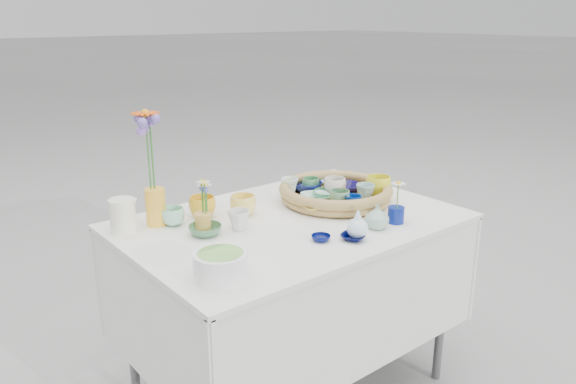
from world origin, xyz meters
TOP-DOWN VIEW (x-y plane):
  - wicker_tray at (0.28, 0.05)m, footprint 0.47×0.47m
  - tray_ceramic_0 at (0.25, 0.19)m, footprint 0.14×0.14m
  - tray_ceramic_1 at (0.38, 0.09)m, footprint 0.17×0.17m
  - tray_ceramic_2 at (0.44, -0.04)m, footprint 0.13×0.13m
  - tray_ceramic_3 at (0.24, 0.07)m, footprint 0.12×0.12m
  - tray_ceramic_4 at (0.21, -0.04)m, footprint 0.10×0.10m
  - tray_ceramic_5 at (0.18, 0.07)m, footprint 0.16×0.16m
  - tray_ceramic_6 at (0.16, 0.21)m, footprint 0.10×0.10m
  - tray_ceramic_7 at (0.30, 0.08)m, footprint 0.12×0.12m
  - tray_ceramic_8 at (0.38, 0.18)m, footprint 0.11×0.11m
  - tray_ceramic_9 at (0.22, -0.11)m, footprint 0.07×0.07m
  - tray_ceramic_10 at (0.10, -0.01)m, footprint 0.12×0.12m
  - tray_ceramic_11 at (0.34, -0.06)m, footprint 0.08×0.08m
  - tray_ceramic_12 at (0.26, 0.18)m, footprint 0.09×0.09m
  - loose_ceramic_0 at (-0.25, 0.24)m, footprint 0.11×0.11m
  - loose_ceramic_1 at (-0.12, 0.16)m, footprint 0.14×0.14m
  - loose_ceramic_2 at (-0.34, 0.07)m, footprint 0.16×0.16m
  - loose_ceramic_3 at (-0.22, 0.04)m, footprint 0.09×0.09m
  - loose_ceramic_4 at (-0.06, -0.23)m, footprint 0.09×0.09m
  - loose_ceramic_5 at (-0.38, 0.23)m, footprint 0.11×0.11m
  - loose_ceramic_6 at (0.04, -0.29)m, footprint 0.11×0.11m
  - fluted_bowl at (-0.48, -0.26)m, footprint 0.21×0.21m
  - bud_vase_paleblue at (0.06, -0.30)m, footprint 0.10×0.10m
  - bud_vase_seafoam at (0.18, -0.27)m, footprint 0.11×0.11m
  - bud_vase_cobalt at (0.28, -0.27)m, footprint 0.07×0.07m
  - single_daisy at (0.27, -0.29)m, footprint 0.07×0.07m
  - tall_vase_yellow at (-0.43, 0.27)m, footprint 0.10×0.10m
  - gerbera at (-0.43, 0.28)m, footprint 0.12×0.12m
  - hydrangea at (-0.42, 0.28)m, footprint 0.10×0.10m
  - white_pitcher at (-0.55, 0.28)m, footprint 0.15×0.13m
  - daisy_cup at (-0.32, 0.11)m, footprint 0.08×0.08m
  - daisy_posy at (-0.31, 0.11)m, footprint 0.08×0.08m

SIDE VIEW (x-z plane):
  - loose_ceramic_4 at x=-0.06m, z-range 0.77..0.79m
  - loose_ceramic_6 at x=0.04m, z-range 0.77..0.79m
  - loose_ceramic_2 at x=-0.34m, z-range 0.77..0.80m
  - tray_ceramic_8 at x=0.38m, z-range 0.78..0.81m
  - tray_ceramic_10 at x=0.10m, z-range 0.78..0.81m
  - bud_vase_cobalt at x=0.28m, z-range 0.77..0.83m
  - tray_ceramic_5 at x=0.18m, z-range 0.78..0.81m
  - daisy_cup at x=-0.32m, z-range 0.77..0.83m
  - loose_ceramic_5 at x=-0.38m, z-range 0.77..0.83m
  - tray_ceramic_1 at x=0.38m, z-range 0.78..0.81m
  - tray_ceramic_3 at x=0.24m, z-range 0.78..0.82m
  - loose_ceramic_3 at x=-0.22m, z-range 0.77..0.84m
  - tray_ceramic_0 at x=0.25m, z-range 0.78..0.82m
  - wicker_tray at x=0.28m, z-range 0.77..0.84m
  - loose_ceramic_1 at x=-0.12m, z-range 0.77..0.85m
  - loose_ceramic_0 at x=-0.25m, z-range 0.77..0.85m
  - fluted_bowl at x=-0.48m, z-range 0.77..0.85m
  - bud_vase_seafoam at x=0.18m, z-range 0.77..0.86m
  - tray_ceramic_12 at x=0.26m, z-range 0.78..0.84m
  - tray_ceramic_9 at x=0.22m, z-range 0.78..0.84m
  - tray_ceramic_4 at x=0.21m, z-range 0.78..0.85m
  - tray_ceramic_6 at x=0.16m, z-range 0.78..0.85m
  - tray_ceramic_11 at x=0.34m, z-range 0.78..0.85m
  - tray_ceramic_7 at x=0.30m, z-range 0.78..0.86m
  - bud_vase_paleblue at x=0.06m, z-range 0.77..0.88m
  - tray_ceramic_2 at x=0.44m, z-range 0.78..0.87m
  - white_pitcher at x=-0.55m, z-range 0.77..0.89m
  - tall_vase_yellow at x=-0.43m, z-range 0.77..0.91m
  - single_daisy at x=0.27m, z-range 0.82..0.93m
  - daisy_posy at x=-0.31m, z-range 0.83..0.96m
  - hydrangea at x=-0.42m, z-range 0.86..1.18m
  - gerbera at x=-0.43m, z-range 0.90..1.19m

